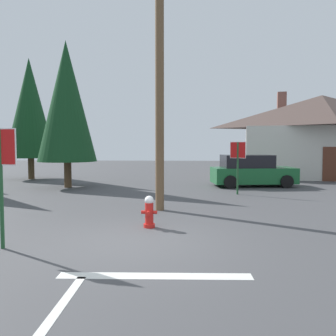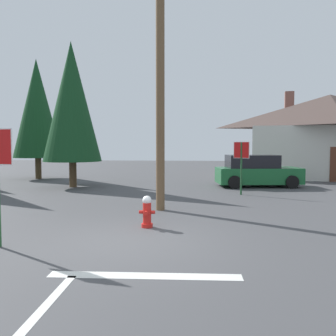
% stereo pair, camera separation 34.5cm
% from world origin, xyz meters
% --- Properties ---
extents(ground_plane, '(80.00, 80.00, 0.10)m').
position_xyz_m(ground_plane, '(0.00, 0.00, -0.05)').
color(ground_plane, '#424244').
extents(lane_stop_bar, '(3.18, 0.40, 0.01)m').
position_xyz_m(lane_stop_bar, '(0.64, -2.13, 0.00)').
color(lane_stop_bar, silver).
rests_on(lane_stop_bar, ground).
extents(lane_center_stripe, '(0.22, 3.69, 0.01)m').
position_xyz_m(lane_center_stripe, '(-0.50, -4.08, 0.00)').
color(lane_center_stripe, silver).
rests_on(lane_center_stripe, ground).
extents(fire_hydrant, '(0.41, 0.35, 0.82)m').
position_xyz_m(fire_hydrant, '(0.18, 1.37, 0.40)').
color(fire_hydrant, red).
rests_on(fire_hydrant, ground).
extents(utility_pole, '(1.60, 0.28, 8.09)m').
position_xyz_m(utility_pole, '(0.26, 3.90, 4.22)').
color(utility_pole, brown).
rests_on(utility_pole, ground).
extents(stop_sign_far, '(0.63, 0.35, 2.25)m').
position_xyz_m(stop_sign_far, '(3.31, 7.82, 1.60)').
color(stop_sign_far, '#1E4C28').
rests_on(stop_sign_far, ground).
extents(house, '(11.41, 8.47, 5.79)m').
position_xyz_m(house, '(9.98, 16.91, 2.79)').
color(house, beige).
rests_on(house, ground).
extents(parked_car, '(4.33, 2.44, 1.61)m').
position_xyz_m(parked_car, '(4.43, 10.94, 0.77)').
color(parked_car, '#195B2D').
rests_on(parked_car, ground).
extents(pine_tree_tall_left, '(2.95, 2.95, 7.38)m').
position_xyz_m(pine_tree_tall_left, '(-8.46, 14.17, 4.34)').
color(pine_tree_tall_left, '#4C3823').
rests_on(pine_tree_tall_left, ground).
extents(pine_tree_mid_left, '(2.89, 2.89, 7.22)m').
position_xyz_m(pine_tree_mid_left, '(-4.79, 9.99, 4.25)').
color(pine_tree_mid_left, '#4C3823').
rests_on(pine_tree_mid_left, ground).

